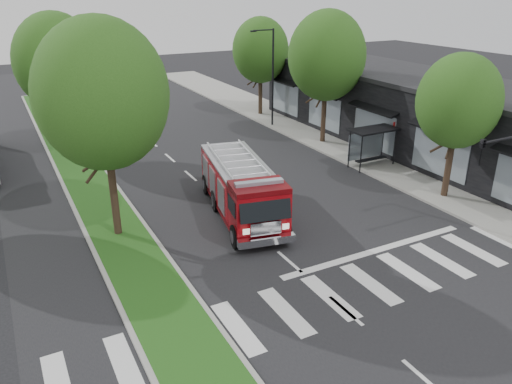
% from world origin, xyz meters
% --- Properties ---
extents(ground, '(140.00, 140.00, 0.00)m').
position_xyz_m(ground, '(0.00, 0.00, 0.00)').
color(ground, black).
rests_on(ground, ground).
extents(sidewalk_right, '(5.00, 80.00, 0.15)m').
position_xyz_m(sidewalk_right, '(12.50, 10.00, 0.07)').
color(sidewalk_right, gray).
rests_on(sidewalk_right, ground).
extents(median, '(3.00, 50.00, 0.15)m').
position_xyz_m(median, '(-6.00, 18.00, 0.08)').
color(median, gray).
rests_on(median, ground).
extents(storefront_row, '(8.00, 30.00, 5.00)m').
position_xyz_m(storefront_row, '(17.00, 10.00, 2.50)').
color(storefront_row, black).
rests_on(storefront_row, ground).
extents(bus_shelter, '(3.20, 1.60, 2.61)m').
position_xyz_m(bus_shelter, '(11.20, 8.15, 2.04)').
color(bus_shelter, black).
rests_on(bus_shelter, ground).
extents(tree_right_near, '(4.40, 4.40, 8.05)m').
position_xyz_m(tree_right_near, '(11.50, 2.00, 5.51)').
color(tree_right_near, black).
rests_on(tree_right_near, ground).
extents(tree_right_mid, '(5.60, 5.60, 9.72)m').
position_xyz_m(tree_right_mid, '(11.50, 14.00, 6.49)').
color(tree_right_mid, black).
rests_on(tree_right_mid, ground).
extents(tree_right_far, '(5.00, 5.00, 8.73)m').
position_xyz_m(tree_right_far, '(11.50, 24.00, 5.84)').
color(tree_right_far, black).
rests_on(tree_right_far, ground).
extents(tree_median_near, '(5.80, 5.80, 10.16)m').
position_xyz_m(tree_median_near, '(-6.00, 6.00, 6.81)').
color(tree_median_near, black).
rests_on(tree_median_near, ground).
extents(tree_median_far, '(5.60, 5.60, 9.72)m').
position_xyz_m(tree_median_far, '(-6.00, 20.00, 6.49)').
color(tree_median_far, black).
rests_on(tree_median_far, ground).
extents(streetlight_right_far, '(2.11, 0.20, 8.00)m').
position_xyz_m(streetlight_right_far, '(10.35, 20.00, 4.48)').
color(streetlight_right_far, black).
rests_on(streetlight_right_far, ground).
extents(fire_engine, '(4.27, 9.14, 3.05)m').
position_xyz_m(fire_engine, '(0.33, 5.37, 1.46)').
color(fire_engine, '#550408').
rests_on(fire_engine, ground).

